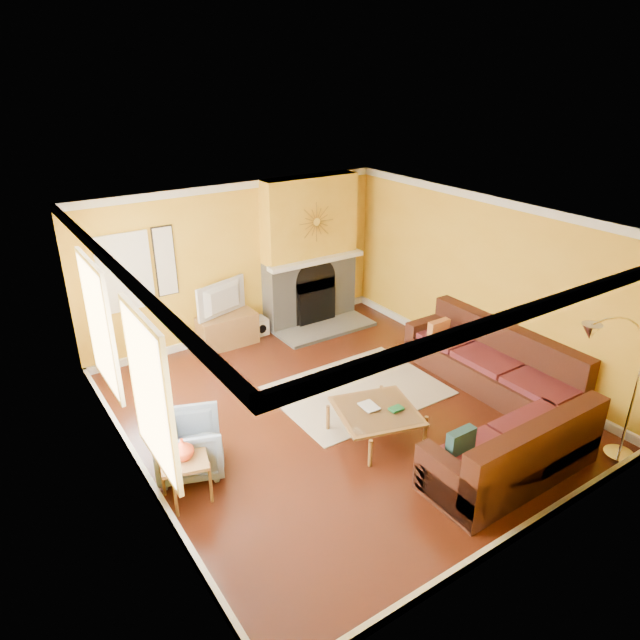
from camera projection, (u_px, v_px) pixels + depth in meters
floor at (337, 410)px, 8.04m from camera, size 5.50×6.00×0.02m
ceiling at (340, 221)px, 6.92m from camera, size 5.50×6.00×0.02m
wall_back at (237, 262)px, 9.76m from camera, size 5.50×0.02×2.70m
wall_front at (530, 436)px, 5.19m from camera, size 5.50×0.02×2.70m
wall_left at (128, 382)px, 6.08m from camera, size 0.02×6.00×2.70m
wall_right at (483, 282)px, 8.88m from camera, size 0.02×6.00×2.70m
baseboard at (337, 406)px, 8.01m from camera, size 5.50×6.00×0.12m
crown_molding at (340, 226)px, 6.95m from camera, size 5.50×6.00×0.12m
window_left_near at (98, 326)px, 7.02m from camera, size 0.06×1.22×1.72m
window_left_far at (148, 393)px, 5.58m from camera, size 0.06×1.22×1.72m
window_back at (125, 272)px, 8.68m from camera, size 0.82×0.06×1.22m
wall_art at (165, 262)px, 8.99m from camera, size 0.34×0.04×1.14m
fireplace at (310, 252)px, 10.28m from camera, size 1.80×0.40×2.70m
mantel at (317, 261)px, 10.14m from camera, size 1.92×0.22×0.08m
hearth at (326, 329)px, 10.41m from camera, size 1.80×0.70×0.06m
sunburst at (317, 222)px, 9.86m from camera, size 0.70×0.04×0.70m
rug at (357, 390)px, 8.49m from camera, size 2.40×1.80×0.02m
sectional_sofa at (456, 387)px, 7.73m from camera, size 2.98×3.41×0.90m
coffee_table at (376, 422)px, 7.40m from camera, size 1.24×1.24×0.40m
media_console at (228, 330)px, 9.78m from camera, size 1.00×0.45×0.55m
tv at (225, 300)px, 9.54m from camera, size 1.02×0.43×0.59m
subwoofer at (258, 326)px, 10.23m from camera, size 0.30×0.30×0.30m
armchair at (189, 445)px, 6.71m from camera, size 0.99×0.98×0.71m
side_table at (186, 478)px, 6.28m from camera, size 0.62×0.62×0.55m
vase at (183, 449)px, 6.12m from camera, size 0.29×0.29×0.25m
book at (363, 409)px, 7.31m from camera, size 0.22×0.28×0.03m
arc_lamp at (609, 397)px, 6.34m from camera, size 1.35×0.36×2.12m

